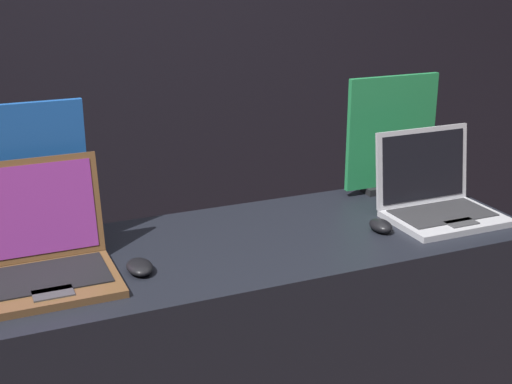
{
  "coord_description": "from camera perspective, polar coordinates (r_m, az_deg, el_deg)",
  "views": [
    {
      "loc": [
        -0.78,
        -1.51,
        1.7
      ],
      "look_at": [
        -0.0,
        0.31,
        1.02
      ],
      "focal_mm": 50.0,
      "sensor_mm": 36.0,
      "label": 1
    }
  ],
  "objects": [
    {
      "name": "promo_stand_front",
      "position": [
        2.09,
        -17.72,
        0.74
      ],
      "size": [
        0.33,
        0.07,
        0.43
      ],
      "color": "black",
      "rests_on": "display_counter"
    },
    {
      "name": "mouse_back",
      "position": [
        2.23,
        9.95,
        -2.67
      ],
      "size": [
        0.06,
        0.09,
        0.04
      ],
      "color": "black",
      "rests_on": "display_counter"
    },
    {
      "name": "display_counter",
      "position": [
        2.35,
        0.05,
        -13.69
      ],
      "size": [
        1.68,
        0.62,
        0.87
      ],
      "color": "black",
      "rests_on": "ground_plane"
    },
    {
      "name": "laptop_back",
      "position": [
        2.38,
        14.24,
        -0.41
      ],
      "size": [
        0.35,
        0.29,
        0.27
      ],
      "color": "#B7B7BC",
      "rests_on": "display_counter"
    },
    {
      "name": "wall_back",
      "position": [
        3.54,
        -10.72,
        13.67
      ],
      "size": [
        8.0,
        0.05,
        2.8
      ],
      "color": "black",
      "rests_on": "ground_plane"
    },
    {
      "name": "mouse_front",
      "position": [
        1.95,
        -9.29,
        -5.93
      ],
      "size": [
        0.07,
        0.1,
        0.03
      ],
      "color": "black",
      "rests_on": "display_counter"
    },
    {
      "name": "promo_stand_back",
      "position": [
        2.56,
        10.77,
        4.31
      ],
      "size": [
        0.35,
        0.07,
        0.42
      ],
      "color": "black",
      "rests_on": "display_counter"
    },
    {
      "name": "laptop_front",
      "position": [
        1.96,
        -16.67,
        -4.74
      ],
      "size": [
        0.35,
        0.34,
        0.3
      ],
      "color": "brown",
      "rests_on": "display_counter"
    }
  ]
}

